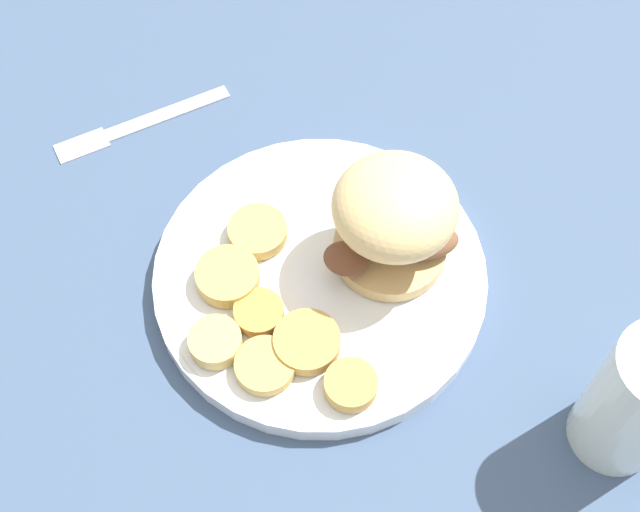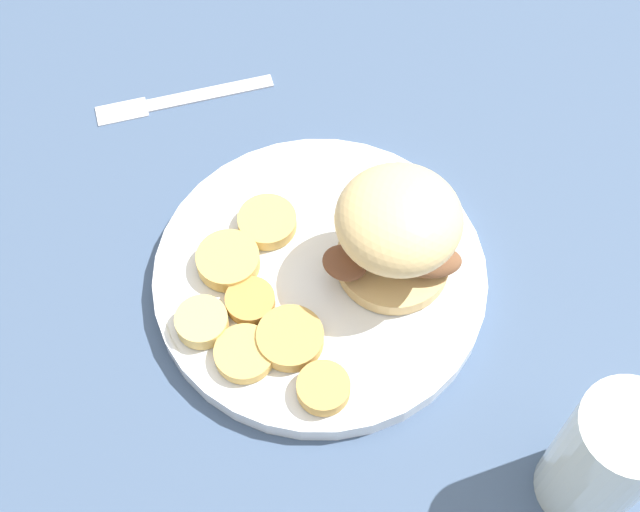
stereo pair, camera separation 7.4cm
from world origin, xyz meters
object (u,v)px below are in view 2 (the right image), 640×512
object	(u,v)px
sandwich	(397,231)
dinner_plate	(320,276)
fork	(182,98)
drinking_glass	(604,459)

from	to	relation	value
sandwich	dinner_plate	bearing A→B (deg)	-90.52
dinner_plate	sandwich	size ratio (longest dim) A/B	2.34
fork	drinking_glass	size ratio (longest dim) A/B	1.28
dinner_plate	sandwich	xyz separation A→B (m)	(0.00, 0.06, 0.07)
sandwich	fork	xyz separation A→B (m)	(-0.22, -0.18, -0.08)
dinner_plate	drinking_glass	size ratio (longest dim) A/B	2.07
dinner_plate	fork	distance (m)	0.25
sandwich	drinking_glass	size ratio (longest dim) A/B	0.88
dinner_plate	fork	world-z (taller)	dinner_plate
fork	sandwich	bearing A→B (deg)	39.21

